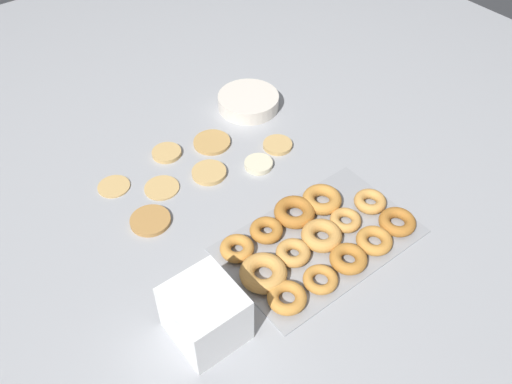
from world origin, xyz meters
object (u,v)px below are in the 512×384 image
Objects in this scene: pancake_4 at (167,153)px; pancake_7 at (259,164)px; pancake_3 at (162,187)px; pancake_2 at (278,145)px; container_stack at (205,314)px; pancake_5 at (212,142)px; batter_bowl at (248,101)px; pancake_0 at (209,173)px; donut_tray at (316,239)px; pancake_6 at (150,221)px; pancake_1 at (114,186)px.

pancake_4 is 1.05× the size of pancake_7.
pancake_7 is (0.27, -0.09, 0.00)m from pancake_3.
container_stack is (-0.52, -0.39, 0.06)m from pancake_2.
pancake_2 is 0.20m from pancake_5.
container_stack is at bearing -133.72° from batter_bowl.
pancake_4 is at bearing 108.88° from pancake_0.
pancake_3 is at bearing 166.33° from pancake_0.
batter_bowl is at bearing 46.28° from container_stack.
pancake_3 is 0.46m from donut_tray.
pancake_4 is 0.27m from pancake_6.
container_stack is at bearing -143.43° from pancake_2.
pancake_5 is 0.23× the size of donut_tray.
pancake_7 is (0.13, -0.06, 0.00)m from pancake_0.
pancake_5 is 0.35m from pancake_6.
donut_tray is at bearing -91.80° from pancake_5.
donut_tray reaches higher than pancake_6.
pancake_4 is 0.78× the size of pancake_5.
container_stack reaches higher than batter_bowl.
pancake_5 is 1.36× the size of pancake_7.
pancake_0 is 0.88× the size of pancake_5.
pancake_0 is at bearing -128.10° from pancake_5.
donut_tray is (-0.06, -0.32, 0.01)m from pancake_7.
pancake_6 is at bearing 179.52° from pancake_7.
pancake_7 is 0.17× the size of donut_tray.
pancake_4 is (0.09, 0.12, 0.00)m from pancake_3.
pancake_0 is 1.12× the size of pancake_2.
pancake_1 is 0.53m from batter_bowl.
pancake_7 is 0.56m from container_stack.
batter_bowl reaches higher than pancake_0.
pancake_1 is 0.19m from pancake_4.
donut_tray is at bearing -110.97° from batter_bowl.
container_stack is (-0.57, -0.60, 0.05)m from batter_bowl.
pancake_0 is at bearing 55.02° from container_stack.
pancake_4 is at bearing 162.53° from pancake_5.
pancake_5 is 0.48m from donut_tray.
container_stack is at bearing -113.00° from pancake_4.
pancake_4 and pancake_6 have the same top height.
pancake_2 is 0.45× the size of batter_bowl.
pancake_0 is at bearing 155.76° from pancake_7.
batter_bowl is (0.20, 0.08, 0.02)m from pancake_5.
pancake_2 reaches higher than pancake_3.
pancake_4 is 0.56× the size of container_stack.
pancake_2 is 1.07× the size of pancake_7.
pancake_5 is 0.57× the size of batter_bowl.
pancake_1 is 1.09× the size of pancake_7.
pancake_7 is at bearing -161.45° from pancake_2.
container_stack is (-0.15, -0.45, 0.06)m from pancake_3.
donut_tray is at bearing -47.44° from pancake_6.
pancake_0 is 0.38m from donut_tray.
pancake_0 is 0.14m from pancake_5.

